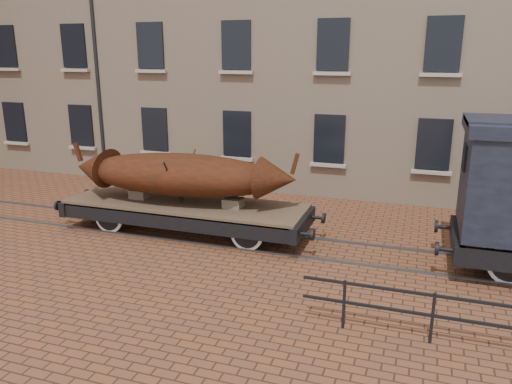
% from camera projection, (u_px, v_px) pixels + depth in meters
% --- Properties ---
extents(ground, '(90.00, 90.00, 0.00)m').
position_uv_depth(ground, '(258.00, 242.00, 14.04)').
color(ground, brown).
extents(warehouse_cream, '(40.00, 10.19, 14.00)m').
position_uv_depth(warehouse_cream, '(406.00, 5.00, 20.34)').
color(warehouse_cream, beige).
rests_on(warehouse_cream, ground).
extents(rail_track, '(30.00, 1.52, 0.06)m').
position_uv_depth(rail_track, '(258.00, 241.00, 14.04)').
color(rail_track, '#59595E').
rests_on(rail_track, ground).
extents(flatcar_wagon, '(7.95, 2.16, 1.20)m').
position_uv_depth(flatcar_wagon, '(185.00, 209.00, 14.54)').
color(flatcar_wagon, brown).
rests_on(flatcar_wagon, ground).
extents(iron_boat, '(6.83, 2.30, 1.62)m').
position_uv_depth(iron_boat, '(181.00, 174.00, 14.29)').
color(iron_boat, '#4B1A0B').
rests_on(iron_boat, flatcar_wagon).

